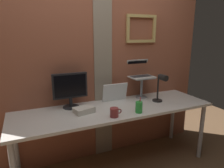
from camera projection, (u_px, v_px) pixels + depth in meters
brick_wall_back at (91, 55)px, 2.42m from camera, size 3.03×0.15×2.58m
desk at (116, 113)px, 2.28m from camera, size 2.24×0.66×0.74m
monitor at (70, 88)px, 2.22m from camera, size 0.38×0.18×0.39m
laptop_stand at (142, 84)px, 2.59m from camera, size 0.28×0.22×0.27m
laptop at (139, 72)px, 2.62m from camera, size 0.31×0.29×0.21m
whiteboard_panel at (115, 92)px, 2.48m from camera, size 0.32×0.06×0.22m
desk_lamp at (161, 85)px, 2.39m from camera, size 0.12×0.20×0.35m
pen_cup at (139, 107)px, 2.11m from camera, size 0.07×0.07×0.17m
coffee_mug at (114, 112)px, 2.00m from camera, size 0.12×0.09×0.09m
paper_clutter_stack at (84, 110)px, 2.11m from camera, size 0.23×0.18×0.06m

